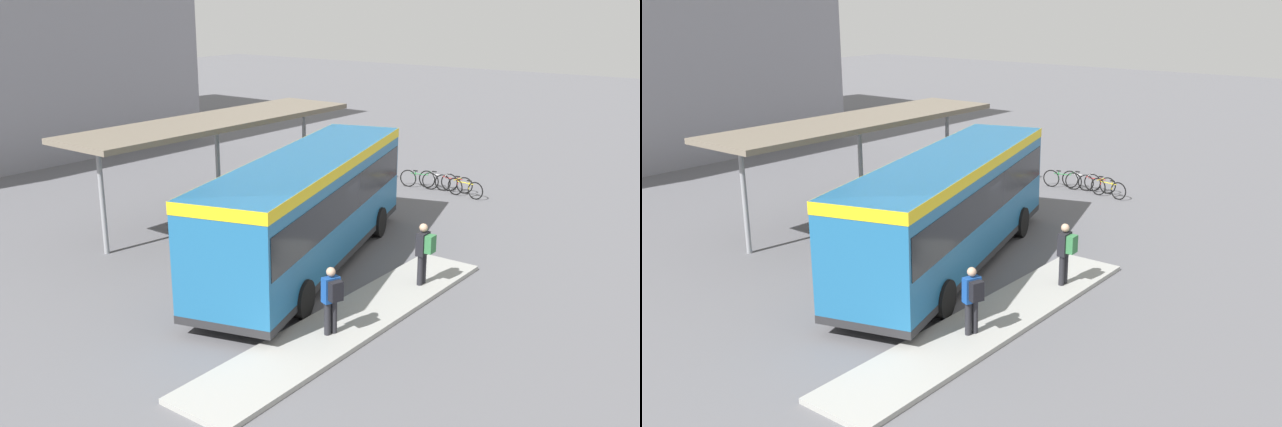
{
  "view_description": "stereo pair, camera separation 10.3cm",
  "coord_description": "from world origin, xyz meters",
  "views": [
    {
      "loc": [
        -15.4,
        -12.16,
        7.53
      ],
      "look_at": [
        0.54,
        0.0,
        1.48
      ],
      "focal_mm": 40.0,
      "sensor_mm": 36.0,
      "label": 1
    },
    {
      "loc": [
        -15.34,
        -12.25,
        7.53
      ],
      "look_at": [
        0.54,
        0.0,
        1.48
      ],
      "focal_mm": 40.0,
      "sensor_mm": 36.0,
      "label": 2
    }
  ],
  "objects": [
    {
      "name": "station_shelter",
      "position": [
        1.95,
        5.62,
        3.39
      ],
      "size": [
        11.51,
        2.98,
        3.55
      ],
      "color": "#706656",
      "rests_on": "ground_plane"
    },
    {
      "name": "potted_planter_near_shelter",
      "position": [
        1.22,
        3.42,
        0.63
      ],
      "size": [
        0.81,
        0.81,
        1.21
      ],
      "color": "slate",
      "rests_on": "ground_plane"
    },
    {
      "name": "bicycle_red",
      "position": [
        10.12,
        0.49,
        0.35
      ],
      "size": [
        0.48,
        1.6,
        0.7
      ],
      "rotation": [
        0.0,
        0.0,
        1.7
      ],
      "color": "black",
      "rests_on": "ground_plane"
    },
    {
      "name": "curb_island",
      "position": [
        -2.47,
        -3.22,
        0.06
      ],
      "size": [
        10.34,
        1.8,
        0.12
      ],
      "color": "#9E9E99",
      "rests_on": "ground_plane"
    },
    {
      "name": "bicycle_yellow",
      "position": [
        9.71,
        -0.22,
        0.36
      ],
      "size": [
        0.48,
        1.65,
        0.72
      ],
      "rotation": [
        0.0,
        0.0,
        1.43
      ],
      "color": "black",
      "rests_on": "ground_plane"
    },
    {
      "name": "ground_plane",
      "position": [
        0.0,
        0.0,
        0.0
      ],
      "size": [
        120.0,
        120.0,
        0.0
      ],
      "primitive_type": "plane",
      "color": "#5B5B60"
    },
    {
      "name": "pedestrian_waiting",
      "position": [
        -3.39,
        -3.33,
        1.06
      ],
      "size": [
        0.47,
        0.51,
        1.63
      ],
      "rotation": [
        0.0,
        0.0,
        1.22
      ],
      "color": "#232328",
      "rests_on": "curb_island"
    },
    {
      "name": "bicycle_green",
      "position": [
        9.84,
        1.93,
        0.37
      ],
      "size": [
        0.48,
        1.7,
        0.74
      ],
      "rotation": [
        0.0,
        0.0,
        -1.43
      ],
      "color": "black",
      "rests_on": "ground_plane"
    },
    {
      "name": "city_bus",
      "position": [
        0.01,
        0.0,
        1.91
      ],
      "size": [
        11.08,
        5.47,
        3.28
      ],
      "rotation": [
        0.0,
        0.0,
        0.29
      ],
      "color": "#1E6093",
      "rests_on": "ground_plane"
    },
    {
      "name": "pedestrian_companion",
      "position": [
        0.54,
        -3.51,
        1.1
      ],
      "size": [
        0.43,
        0.44,
        1.71
      ],
      "rotation": [
        0.0,
        0.0,
        1.61
      ],
      "color": "#232328",
      "rests_on": "curb_island"
    },
    {
      "name": "bicycle_white",
      "position": [
        10.14,
        1.21,
        0.37
      ],
      "size": [
        0.48,
        1.72,
        0.74
      ],
      "rotation": [
        0.0,
        0.0,
        -1.49
      ],
      "color": "black",
      "rests_on": "ground_plane"
    }
  ]
}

